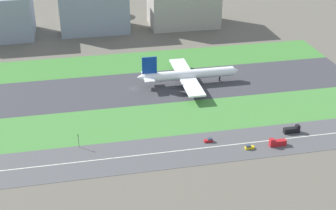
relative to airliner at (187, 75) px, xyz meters
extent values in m
plane|color=#5B564C|center=(-33.37, 0.00, -6.23)|extent=(800.00, 800.00, 0.00)
cube|color=#38383D|center=(-33.37, 0.00, -6.18)|extent=(280.00, 46.00, 0.10)
cube|color=#3D7A33|center=(-33.37, 41.00, -6.18)|extent=(280.00, 36.00, 0.10)
cube|color=#427F38|center=(-33.37, -41.00, -6.18)|extent=(280.00, 36.00, 0.10)
cube|color=#4C4C4F|center=(-33.37, -73.00, -6.18)|extent=(280.00, 28.00, 0.10)
cube|color=silver|center=(-33.37, -73.00, -6.13)|extent=(266.00, 0.50, 0.01)
cylinder|color=white|center=(1.68, 0.00, 0.07)|extent=(56.00, 6.00, 6.00)
cone|color=white|center=(31.68, 0.00, 0.07)|extent=(4.00, 5.70, 5.70)
cone|color=white|center=(-28.82, 0.00, 0.87)|extent=(5.00, 5.40, 5.40)
cube|color=navy|center=(-23.32, 0.00, 8.07)|extent=(9.00, 0.80, 11.00)
cube|color=white|center=(-24.32, 0.00, 1.07)|extent=(6.00, 16.00, 0.60)
cube|color=white|center=(-0.32, 15.00, -1.13)|extent=(10.00, 26.00, 1.00)
cylinder|color=gray|center=(0.68, 9.00, -3.33)|extent=(5.00, 3.20, 3.20)
cube|color=white|center=(-0.32, -15.00, -1.13)|extent=(10.00, 26.00, 1.00)
cylinder|color=gray|center=(0.68, -9.00, -3.33)|extent=(5.00, 3.20, 3.20)
cylinder|color=black|center=(21.28, 0.00, -4.53)|extent=(1.00, 1.00, 3.20)
cylinder|color=black|center=(-2.32, 3.50, -4.53)|extent=(1.00, 1.00, 3.20)
cylinder|color=black|center=(-2.32, -3.50, -4.53)|extent=(1.00, 1.00, 3.20)
cube|color=#B2191E|center=(-5.26, -68.00, -5.58)|extent=(4.40, 1.80, 1.10)
cube|color=#333D4C|center=(-4.46, -68.00, -4.58)|extent=(2.20, 1.66, 0.90)
cube|color=black|center=(38.97, -68.00, -4.73)|extent=(8.40, 2.50, 2.80)
cube|color=black|center=(42.17, -68.00, -2.73)|extent=(2.00, 2.30, 1.20)
cube|color=yellow|center=(12.67, -78.00, -5.58)|extent=(4.40, 1.80, 1.10)
cube|color=#333D4C|center=(11.87, -78.00, -4.58)|extent=(2.20, 1.66, 0.90)
cube|color=#B2191E|center=(27.16, -78.00, -4.73)|extent=(8.40, 2.50, 2.80)
cube|color=#B2191E|center=(23.96, -78.00, -2.73)|extent=(2.00, 2.30, 1.20)
cylinder|color=#4C4C51|center=(-68.54, -60.00, -3.13)|extent=(0.24, 0.24, 6.00)
cube|color=black|center=(-68.54, -60.00, 0.47)|extent=(0.36, 0.36, 1.20)
sphere|color=#19D826|center=(-68.54, -60.20, 0.77)|extent=(0.24, 0.24, 0.24)
cube|color=gray|center=(-48.86, 114.00, 11.16)|extent=(53.74, 32.03, 34.78)
cube|color=#9E998E|center=(24.30, 114.00, 12.81)|extent=(55.56, 35.55, 38.09)
cylinder|color=silver|center=(-40.78, 159.00, 2.39)|extent=(23.02, 23.02, 17.25)
camera|label=1|loc=(-65.39, -261.97, 120.95)|focal=51.15mm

